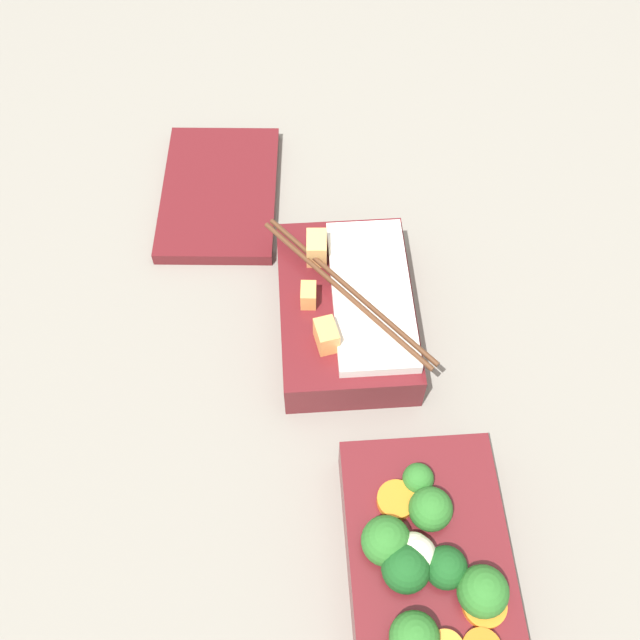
% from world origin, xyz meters
% --- Properties ---
extents(ground_plane, '(3.00, 3.00, 0.00)m').
position_xyz_m(ground_plane, '(0.00, 0.00, 0.00)').
color(ground_plane, gray).
extents(bento_tray_vegetable, '(0.19, 0.13, 0.08)m').
position_xyz_m(bento_tray_vegetable, '(-0.12, -0.02, 0.03)').
color(bento_tray_vegetable, maroon).
rests_on(bento_tray_vegetable, ground_plane).
extents(bento_tray_rice, '(0.19, 0.15, 0.07)m').
position_xyz_m(bento_tray_rice, '(0.13, 0.02, 0.03)').
color(bento_tray_rice, maroon).
rests_on(bento_tray_rice, ground_plane).
extents(bento_lid, '(0.20, 0.14, 0.02)m').
position_xyz_m(bento_lid, '(0.31, 0.15, 0.01)').
color(bento_lid, maroon).
rests_on(bento_lid, ground_plane).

